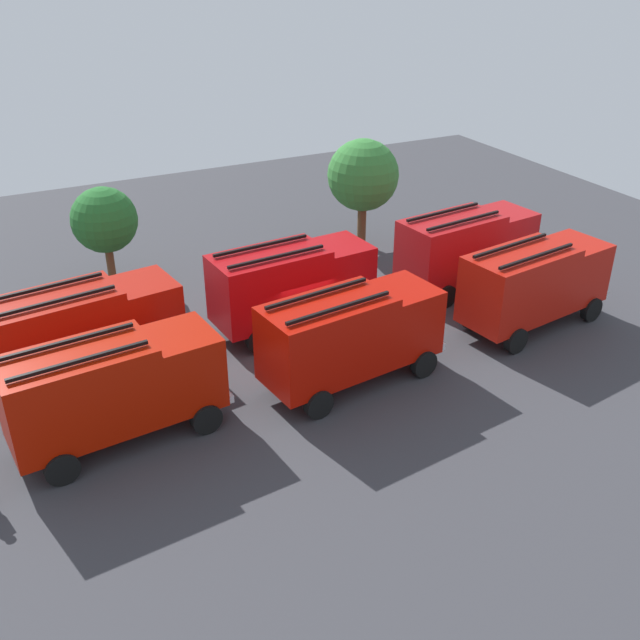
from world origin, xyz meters
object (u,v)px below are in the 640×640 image
at_px(tree_1, 363,176).
at_px(tree_0, 104,220).
at_px(fire_truck_1, 351,333).
at_px(fire_truck_0, 113,386).
at_px(fire_truck_2, 535,281).
at_px(fire_truck_3, 85,327).
at_px(fire_truck_5, 467,245).
at_px(firefighter_1, 470,289).
at_px(traffic_cone_0, 192,372).
at_px(fire_truck_4, 292,282).
at_px(firefighter_0, 373,318).

bearing_deg(tree_1, tree_0, 174.60).
bearing_deg(tree_1, fire_truck_1, -121.57).
relative_size(fire_truck_0, tree_0, 1.52).
bearing_deg(tree_1, fire_truck_2, -80.61).
distance_m(fire_truck_3, fire_truck_5, 17.84).
relative_size(fire_truck_3, tree_0, 1.53).
xyz_separation_m(fire_truck_0, fire_truck_2, (17.92, 0.01, 0.00)).
xyz_separation_m(fire_truck_1, fire_truck_3, (-8.70, 4.98, 0.00)).
xyz_separation_m(fire_truck_0, firefighter_1, (16.57, 2.55, -1.16)).
height_order(fire_truck_5, traffic_cone_0, fire_truck_5).
bearing_deg(fire_truck_0, tree_0, 72.81).
bearing_deg(tree_0, fire_truck_1, -65.35).
height_order(fire_truck_2, traffic_cone_0, fire_truck_2).
bearing_deg(firefighter_1, traffic_cone_0, -144.00).
xyz_separation_m(fire_truck_2, fire_truck_5, (-0.10, 4.64, 0.00)).
xyz_separation_m(fire_truck_4, fire_truck_5, (9.19, 0.00, 0.00)).
bearing_deg(fire_truck_2, fire_truck_1, 174.78).
bearing_deg(fire_truck_5, firefighter_0, -166.50).
bearing_deg(fire_truck_4, tree_0, 122.14).
relative_size(fire_truck_3, fire_truck_5, 1.00).
height_order(fire_truck_0, traffic_cone_0, fire_truck_0).
height_order(fire_truck_4, fire_truck_5, same).
relative_size(fire_truck_2, firefighter_0, 4.57).
relative_size(fire_truck_4, fire_truck_5, 0.99).
bearing_deg(fire_truck_0, traffic_cone_0, 31.24).
xyz_separation_m(fire_truck_1, fire_truck_2, (9.24, 0.44, 0.00)).
height_order(fire_truck_2, fire_truck_4, same).
bearing_deg(fire_truck_4, fire_truck_3, 176.30).
distance_m(tree_1, traffic_cone_0, 15.95).
height_order(firefighter_0, traffic_cone_0, firefighter_0).
height_order(fire_truck_3, traffic_cone_0, fire_truck_3).
height_order(fire_truck_3, tree_1, tree_1).
bearing_deg(fire_truck_4, fire_truck_2, -30.77).
relative_size(fire_truck_0, fire_truck_2, 0.99).
bearing_deg(fire_truck_1, tree_0, 107.74).
bearing_deg(fire_truck_3, firefighter_0, -18.89).
xyz_separation_m(firefighter_1, traffic_cone_0, (-13.22, -0.04, -0.64)).
xyz_separation_m(fire_truck_1, tree_0, (-6.06, 13.20, 1.12)).
xyz_separation_m(fire_truck_0, fire_truck_5, (17.82, 4.64, 0.00)).
distance_m(firefighter_0, tree_0, 13.81).
height_order(fire_truck_5, firefighter_0, fire_truck_5).
height_order(fire_truck_4, firefighter_0, fire_truck_4).
bearing_deg(firefighter_1, fire_truck_1, -123.48).
bearing_deg(fire_truck_4, fire_truck_0, -155.99).
bearing_deg(tree_0, fire_truck_5, -28.15).
xyz_separation_m(fire_truck_3, fire_truck_4, (8.64, 0.09, 0.00)).
xyz_separation_m(fire_truck_0, tree_0, (2.63, 12.77, 1.12)).
bearing_deg(fire_truck_3, traffic_cone_0, -38.86).
xyz_separation_m(tree_0, tree_1, (13.39, -1.27, 0.69)).
height_order(fire_truck_2, fire_truck_5, same).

